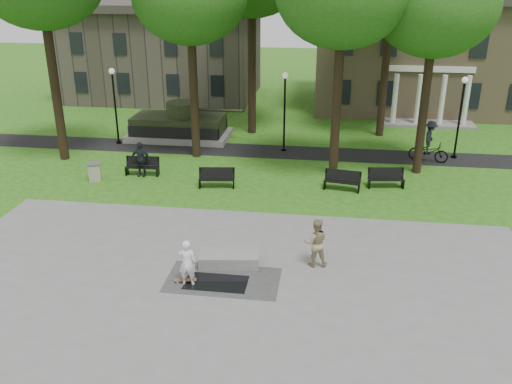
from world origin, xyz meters
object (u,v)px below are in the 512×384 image
Objects in this scene: concrete_block at (229,259)px; park_bench_0 at (143,165)px; trash_bin at (95,172)px; cyclist at (429,145)px; friend_watching at (316,242)px; skateboarder at (187,263)px.

concrete_block is 10.88m from park_bench_0.
trash_bin is at bearing 138.18° from concrete_block.
concrete_block is at bearing 160.89° from cyclist.
friend_watching is (3.17, 0.40, 0.71)m from concrete_block.
skateboarder is 4.75m from friend_watching.
concrete_block is 1.21× the size of park_bench_0.
cyclist reaches higher than concrete_block.
park_bench_0 is (-9.52, 8.43, -0.43)m from friend_watching.
skateboarder is at bearing -65.85° from park_bench_0.
trash_bin is at bearing -40.36° from friend_watching.
trash_bin is (-7.40, 9.22, -0.39)m from skateboarder.
friend_watching is (4.32, 1.97, 0.08)m from skateboarder.
park_bench_0 is at bearing 125.78° from concrete_block.
skateboarder is at bearing 160.70° from cyclist.
concrete_block is 0.93× the size of cyclist.
skateboarder reaches higher than concrete_block.
concrete_block is at bearing -1.47° from friend_watching.
park_bench_0 is at bearing 28.15° from trash_bin.
cyclist is (9.11, 13.24, 0.72)m from concrete_block.
park_bench_0 is 2.49m from trash_bin.
concrete_block is 3.27m from friend_watching.
cyclist reaches higher than park_bench_0.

